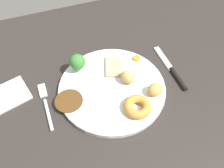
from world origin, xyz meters
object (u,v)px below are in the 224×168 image
(meat_slice_main, at_px, (113,66))
(carrot_coin_front, at_px, (137,58))
(yorkshire_pudding, at_px, (138,107))
(roast_potato_right, at_px, (155,90))
(broccoli_floret, at_px, (77,62))
(folded_napkin, at_px, (7,96))
(knife, at_px, (173,71))
(dinner_plate, at_px, (112,88))
(fork, at_px, (46,104))
(roast_potato_left, at_px, (128,77))

(meat_slice_main, distance_m, carrot_coin_front, 0.08)
(meat_slice_main, bearing_deg, yorkshire_pudding, -87.70)
(meat_slice_main, bearing_deg, roast_potato_right, -60.73)
(yorkshire_pudding, bearing_deg, carrot_coin_front, 66.15)
(roast_potato_right, height_order, broccoli_floret, broccoli_floret)
(yorkshire_pudding, xyz_separation_m, folded_napkin, (-0.31, 0.17, -0.02))
(knife, bearing_deg, broccoli_floret, 71.48)
(dinner_plate, relative_size, yorkshire_pudding, 4.16)
(dinner_plate, height_order, fork, dinner_plate)
(dinner_plate, distance_m, meat_slice_main, 0.07)
(roast_potato_right, distance_m, carrot_coin_front, 0.13)
(roast_potato_right, distance_m, broccoli_floret, 0.23)
(yorkshire_pudding, height_order, roast_potato_right, roast_potato_right)
(dinner_plate, xyz_separation_m, yorkshire_pudding, (0.03, -0.09, 0.02))
(carrot_coin_front, distance_m, knife, 0.11)
(knife, bearing_deg, carrot_coin_front, 50.21)
(dinner_plate, height_order, yorkshire_pudding, yorkshire_pudding)
(fork, bearing_deg, meat_slice_main, -77.21)
(yorkshire_pudding, xyz_separation_m, roast_potato_right, (0.06, 0.03, 0.00))
(roast_potato_right, distance_m, folded_napkin, 0.40)
(roast_potato_right, height_order, fork, roast_potato_right)
(yorkshire_pudding, height_order, broccoli_floret, broccoli_floret)
(dinner_plate, distance_m, yorkshire_pudding, 0.10)
(carrot_coin_front, relative_size, folded_napkin, 0.21)
(carrot_coin_front, xyz_separation_m, folded_napkin, (-0.38, 0.01, -0.01))
(carrot_coin_front, relative_size, fork, 0.15)
(roast_potato_left, relative_size, carrot_coin_front, 1.89)
(roast_potato_left, bearing_deg, fork, 177.10)
(roast_potato_right, bearing_deg, yorkshire_pudding, -155.47)
(knife, bearing_deg, roast_potato_left, 89.65)
(carrot_coin_front, xyz_separation_m, fork, (-0.29, -0.06, -0.01))
(meat_slice_main, distance_m, roast_potato_left, 0.07)
(dinner_plate, xyz_separation_m, roast_potato_right, (0.10, -0.06, 0.02))
(roast_potato_left, xyz_separation_m, carrot_coin_front, (0.06, 0.07, -0.02))
(yorkshire_pudding, height_order, roast_potato_left, roast_potato_left)
(broccoli_floret, bearing_deg, folded_napkin, -176.16)
(roast_potato_left, xyz_separation_m, folded_napkin, (-0.32, 0.08, -0.03))
(broccoli_floret, bearing_deg, knife, -19.52)
(roast_potato_right, height_order, folded_napkin, roast_potato_right)
(broccoli_floret, bearing_deg, roast_potato_right, -42.00)
(dinner_plate, relative_size, broccoli_floret, 5.23)
(dinner_plate, relative_size, roast_potato_right, 7.08)
(meat_slice_main, relative_size, carrot_coin_front, 3.42)
(fork, bearing_deg, roast_potato_right, -105.64)
(dinner_plate, height_order, meat_slice_main, meat_slice_main)
(yorkshire_pudding, bearing_deg, roast_potato_right, 24.53)
(knife, bearing_deg, dinner_plate, 90.26)
(roast_potato_left, height_order, carrot_coin_front, roast_potato_left)
(dinner_plate, bearing_deg, roast_potato_left, 1.11)
(meat_slice_main, relative_size, folded_napkin, 0.71)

